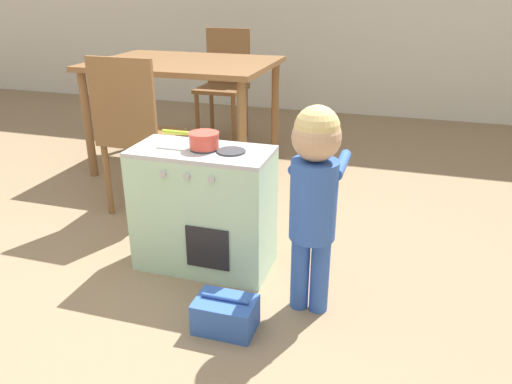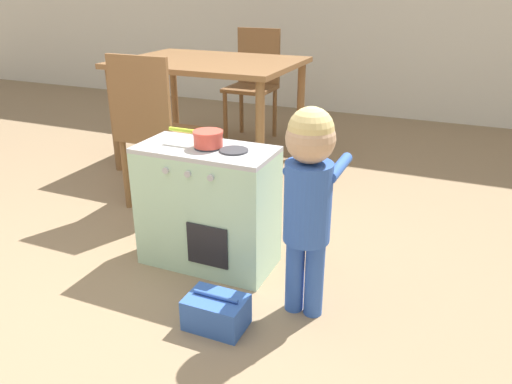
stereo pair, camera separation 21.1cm
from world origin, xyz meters
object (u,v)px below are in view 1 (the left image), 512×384
toy_basket (225,314)px  dining_chair_near (136,132)px  play_kitchen (204,209)px  dining_table (184,74)px  toy_pot (203,139)px  dining_chair_far (224,82)px  child_figure (314,184)px

toy_basket → dining_chair_near: dining_chair_near is taller
play_kitchen → dining_table: dining_table is taller
toy_pot → toy_basket: (0.25, -0.43, -0.56)m
toy_basket → dining_chair_far: bearing=110.3°
toy_pot → dining_chair_near: size_ratio=0.29×
toy_basket → child_figure: bearing=39.9°
child_figure → dining_chair_near: size_ratio=0.95×
child_figure → dining_chair_far: bearing=118.3°
toy_basket → dining_chair_far: dining_chair_far is taller
dining_table → toy_basket: bearing=-61.6°
dining_table → dining_chair_near: size_ratio=1.35×
toy_pot → dining_chair_near: dining_chair_near is taller
child_figure → dining_chair_near: dining_chair_near is taller
toy_pot → child_figure: size_ratio=0.31×
toy_pot → dining_chair_far: (-0.66, 2.02, -0.14)m
dining_chair_far → toy_basket: bearing=110.3°
toy_pot → dining_table: 1.44m
play_kitchen → toy_basket: (0.26, -0.43, -0.22)m
child_figure → dining_chair_far: size_ratio=0.95×
play_kitchen → dining_table: (-0.66, 1.27, 0.38)m
toy_basket → dining_table: dining_table is taller
dining_chair_near → dining_chair_far: (-0.06, 1.57, 0.00)m
child_figure → dining_chair_near: 1.31m
play_kitchen → dining_chair_near: size_ratio=0.69×
child_figure → dining_table: bearing=129.4°
toy_pot → child_figure: child_figure is taller
dining_table → dining_chair_near: 0.83m
toy_basket → dining_chair_near: size_ratio=0.26×
toy_pot → dining_table: size_ratio=0.21×
toy_basket → dining_chair_far: size_ratio=0.26×
toy_pot → dining_chair_near: 0.77m
toy_pot → play_kitchen: bearing=-177.5°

